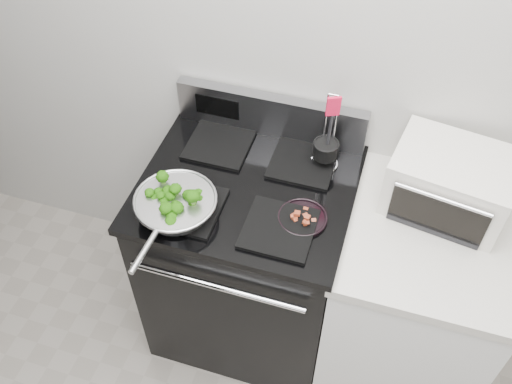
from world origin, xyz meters
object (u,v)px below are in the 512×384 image
at_px(utensil_holder, 325,153).
at_px(toaster_oven, 450,182).
at_px(gas_range, 249,257).
at_px(bacon_plate, 303,216).
at_px(skillet, 175,205).

bearing_deg(utensil_holder, toaster_oven, -29.20).
bearing_deg(gas_range, bacon_plate, -23.53).
bearing_deg(utensil_holder, skillet, -162.00).
relative_size(utensil_holder, toaster_oven, 0.75).
relative_size(skillet, bacon_plate, 2.65).
xyz_separation_m(bacon_plate, utensil_holder, (0.01, 0.29, 0.04)).
height_order(gas_range, utensil_holder, utensil_holder).
distance_m(gas_range, skillet, 0.59).
bearing_deg(gas_range, toaster_oven, 11.51).
distance_m(skillet, utensil_holder, 0.59).
bearing_deg(utensil_holder, bacon_plate, -116.25).
xyz_separation_m(gas_range, utensil_holder, (0.25, 0.19, 0.52)).
relative_size(bacon_plate, utensil_holder, 0.53).
distance_m(bacon_plate, utensil_holder, 0.29).
height_order(skillet, bacon_plate, skillet).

